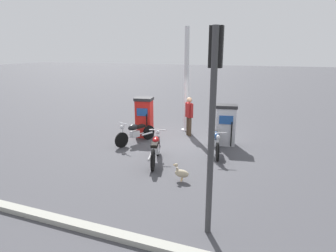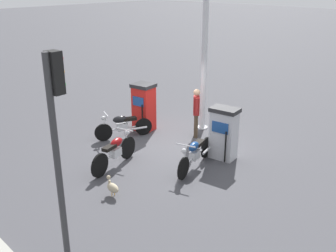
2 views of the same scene
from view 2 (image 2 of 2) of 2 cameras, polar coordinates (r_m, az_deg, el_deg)
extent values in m
plane|color=#424247|center=(12.70, 0.93, -2.76)|extent=(120.00, 120.00, 0.00)
cube|color=red|center=(13.72, -3.52, 2.52)|extent=(0.66, 0.72, 1.55)
cube|color=#1E478C|center=(13.39, -4.36, 3.57)|extent=(0.09, 0.45, 0.32)
cube|color=#262628|center=(13.48, -3.60, 5.90)|extent=(0.73, 0.80, 0.12)
cylinder|color=black|center=(13.43, -3.74, 1.05)|extent=(0.05, 0.05, 1.01)
cube|color=silver|center=(11.65, 8.08, -1.34)|extent=(0.59, 0.79, 1.45)
cube|color=#1E478C|center=(11.32, 7.55, -0.25)|extent=(0.10, 0.51, 0.32)
cube|color=#262628|center=(11.38, 8.27, 2.33)|extent=(0.64, 0.87, 0.12)
cylinder|color=black|center=(11.40, 8.32, -3.05)|extent=(0.05, 0.05, 0.95)
cylinder|color=black|center=(13.07, -9.34, -0.93)|extent=(0.57, 0.30, 0.59)
cylinder|color=black|center=(13.42, -3.58, -0.10)|extent=(0.57, 0.30, 0.59)
cube|color=silver|center=(13.18, -6.65, -0.14)|extent=(0.41, 0.33, 0.24)
cylinder|color=silver|center=(13.21, -6.43, -0.31)|extent=(0.97, 0.47, 0.05)
ellipsoid|color=black|center=(13.07, -6.99, 0.97)|extent=(0.53, 0.40, 0.24)
cube|color=black|center=(13.16, -5.56, 1.04)|extent=(0.48, 0.36, 0.10)
cylinder|color=silver|center=(12.97, -9.25, 0.32)|extent=(0.26, 0.14, 0.57)
cylinder|color=silver|center=(12.88, -8.98, 1.70)|extent=(0.26, 0.53, 0.04)
sphere|color=silver|center=(12.90, -9.38, 1.14)|extent=(0.19, 0.19, 0.14)
cylinder|color=silver|center=(13.25, -4.22, -0.31)|extent=(0.53, 0.29, 0.07)
cylinder|color=black|center=(10.52, 2.24, -6.15)|extent=(0.62, 0.22, 0.63)
cylinder|color=black|center=(11.79, 5.50, -3.12)|extent=(0.62, 0.22, 0.63)
cube|color=silver|center=(11.06, 3.87, -4.18)|extent=(0.40, 0.29, 0.24)
cylinder|color=silver|center=(11.12, 3.97, -4.32)|extent=(1.13, 0.35, 0.05)
ellipsoid|color=navy|center=(10.89, 3.76, -2.99)|extent=(0.52, 0.34, 0.24)
cube|color=black|center=(11.18, 4.47, -2.50)|extent=(0.48, 0.31, 0.10)
cylinder|color=silver|center=(10.41, 2.36, -4.59)|extent=(0.26, 0.11, 0.57)
cylinder|color=silver|center=(10.35, 2.57, -2.83)|extent=(0.18, 0.55, 0.04)
sphere|color=silver|center=(10.31, 2.32, -3.63)|extent=(0.17, 0.17, 0.14)
cylinder|color=silver|center=(11.57, 5.67, -3.50)|extent=(0.55, 0.21, 0.07)
cylinder|color=black|center=(11.72, -5.84, -3.15)|extent=(0.67, 0.23, 0.68)
cylinder|color=black|center=(10.76, -9.87, -5.66)|extent=(0.67, 0.23, 0.68)
cube|color=silver|center=(11.23, -7.64, -3.80)|extent=(0.40, 0.28, 0.24)
cylinder|color=silver|center=(11.21, -7.78, -4.12)|extent=(0.98, 0.30, 0.05)
ellipsoid|color=maroon|center=(11.16, -7.49, -2.36)|extent=(0.52, 0.33, 0.24)
cube|color=black|center=(10.93, -8.53, -3.12)|extent=(0.48, 0.30, 0.10)
cylinder|color=silver|center=(11.57, -6.00, -1.86)|extent=(0.26, 0.10, 0.57)
cylinder|color=silver|center=(11.39, -6.29, -0.52)|extent=(0.17, 0.55, 0.04)
sphere|color=silver|center=(11.51, -5.98, -0.91)|extent=(0.17, 0.17, 0.14)
cylinder|color=silver|center=(10.96, -9.73, -5.03)|extent=(0.55, 0.20, 0.07)
cylinder|color=#473828|center=(13.14, 4.08, -0.07)|extent=(0.18, 0.18, 0.81)
cylinder|color=#473828|center=(13.33, 4.06, 0.24)|extent=(0.18, 0.18, 0.81)
cube|color=maroon|center=(13.00, 4.15, 3.00)|extent=(0.40, 0.39, 0.60)
cylinder|color=maroon|center=(12.77, 4.18, 2.79)|extent=(0.13, 0.13, 0.57)
cylinder|color=maroon|center=(13.22, 4.13, 3.44)|extent=(0.13, 0.13, 0.57)
sphere|color=tan|center=(12.88, 4.20, 4.87)|extent=(0.32, 0.32, 0.22)
ellipsoid|color=tan|center=(9.87, -8.00, -8.88)|extent=(0.24, 0.42, 0.22)
cylinder|color=tan|center=(9.95, -8.48, -8.23)|extent=(0.07, 0.07, 0.16)
sphere|color=tan|center=(9.89, -8.62, -7.37)|extent=(0.11, 0.11, 0.10)
cone|color=orange|center=(9.95, -8.83, -7.25)|extent=(0.05, 0.07, 0.04)
cone|color=tan|center=(9.72, -7.41, -9.12)|extent=(0.09, 0.09, 0.08)
cylinder|color=orange|center=(9.94, -8.14, -9.79)|extent=(0.02, 0.02, 0.11)
cylinder|color=orange|center=(9.98, -7.76, -9.65)|extent=(0.02, 0.02, 0.11)
cylinder|color=#38383A|center=(7.18, -15.71, -5.55)|extent=(0.13, 0.13, 3.98)
cube|color=black|center=(6.71, -16.09, 7.43)|extent=(0.21, 0.25, 0.72)
sphere|color=red|center=(6.72, -15.57, 9.43)|extent=(0.16, 0.16, 0.15)
sphere|color=orange|center=(6.77, -15.39, 7.61)|extent=(0.16, 0.16, 0.15)
sphere|color=green|center=(6.82, -15.21, 5.81)|extent=(0.16, 0.16, 0.15)
cylinder|color=silver|center=(13.52, 5.25, 8.77)|extent=(0.20, 0.20, 4.55)
cylinder|color=silver|center=(14.17, 4.95, -0.18)|extent=(0.40, 0.40, 0.04)
camera|label=1|loc=(5.33, -64.55, -8.16)|focal=30.80mm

